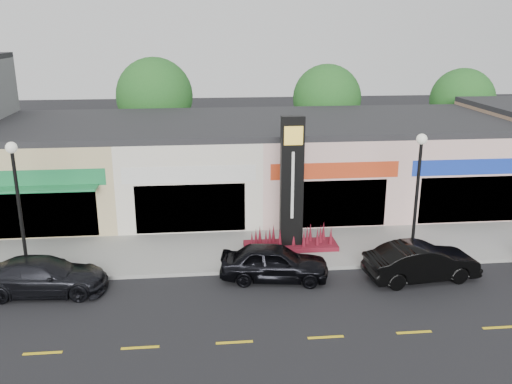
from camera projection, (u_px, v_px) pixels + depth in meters
ground at (229, 298)px, 20.31m from camera, size 120.00×120.00×0.00m
sidewalk at (224, 251)px, 24.43m from camera, size 52.00×4.30×0.15m
curb at (227, 272)px, 22.29m from camera, size 52.00×0.20×0.15m
shop_beige at (63, 167)px, 29.70m from camera, size 7.00×10.85×4.80m
shop_cream at (191, 163)px, 30.38m from camera, size 7.00×10.01×4.80m
shop_pink_w at (314, 160)px, 31.05m from camera, size 7.00×10.01×4.80m
shop_pink_e at (431, 158)px, 31.72m from camera, size 7.00×10.01×4.80m
tree_rear_west at (155, 96)px, 36.95m from camera, size 5.20×5.20×7.83m
tree_rear_mid at (327, 99)px, 38.20m from camera, size 4.80×4.80×7.29m
tree_rear_east at (462, 100)px, 39.24m from camera, size 4.60×4.60×6.94m
lamp_west_near at (18, 196)px, 20.90m from camera, size 0.44×0.44×5.47m
lamp_east_near at (418, 185)px, 22.44m from camera, size 0.44×0.44×5.47m
pylon_sign at (291, 203)px, 23.93m from camera, size 4.20×1.30×6.00m
car_dark_sedan at (44, 276)px, 20.54m from camera, size 2.17×4.85×1.38m
car_black_sedan at (274, 262)px, 21.63m from camera, size 2.35×4.53×1.47m
car_black_conv at (422, 262)px, 21.63m from camera, size 2.07×4.68×1.49m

